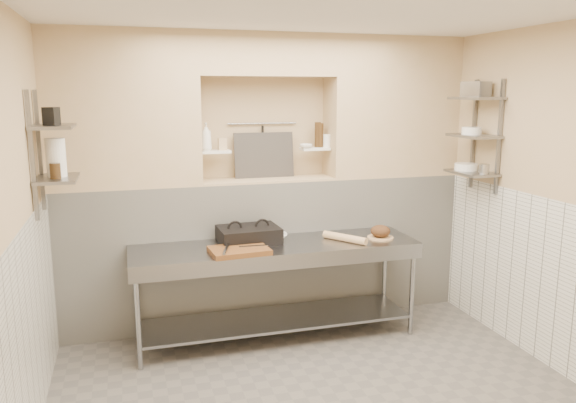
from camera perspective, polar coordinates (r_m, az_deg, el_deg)
name	(u,v)px	position (r m, az deg, el deg)	size (l,w,h in m)	color
wall_left	(2,239)	(3.72, -27.02, -3.46)	(0.10, 3.90, 2.80)	tan
wall_right	(572,202)	(4.97, 26.86, -0.06)	(0.10, 3.90, 2.80)	tan
wall_back	(261,177)	(5.77, -2.79, 2.51)	(4.00, 0.10, 2.80)	tan
wall_front	(524,337)	(2.21, 22.84, -12.60)	(4.00, 0.10, 2.80)	tan
backwall_lower	(267,249)	(5.68, -2.13, -4.85)	(4.00, 0.40, 1.40)	silver
alcove_sill	(267,180)	(5.53, -2.18, 2.25)	(1.30, 0.40, 0.02)	tan
backwall_pillar_left	(123,110)	(5.30, -16.43, 8.92)	(1.35, 0.40, 1.40)	tan
backwall_pillar_right	(391,108)	(5.93, 10.46, 9.36)	(1.35, 0.40, 1.40)	tan
backwall_header	(266,55)	(5.48, -2.27, 14.65)	(1.30, 0.40, 0.40)	tan
wainscot_left	(24,348)	(3.93, -25.23, -13.35)	(0.02, 3.90, 1.40)	silver
wainscot_right	(557,287)	(5.10, 25.67, -7.83)	(0.02, 3.90, 1.40)	silver
alcove_shelf_left	(215,152)	(5.39, -7.38, 5.05)	(0.28, 0.16, 0.03)	white
alcove_shelf_right	(315,149)	(5.64, 2.76, 5.38)	(0.28, 0.16, 0.03)	white
utensil_rail	(262,123)	(5.64, -2.65, 7.93)	(0.02, 0.02, 0.70)	gray
hanging_steel	(263,141)	(5.63, -2.58, 6.19)	(0.02, 0.02, 0.30)	black
splash_panel	(264,155)	(5.60, -2.45, 4.72)	(0.60, 0.02, 0.45)	#383330
shelf_rail_left_a	(40,151)	(4.87, -23.92, 4.73)	(0.03, 0.03, 0.95)	slate
shelf_rail_left_b	(32,156)	(4.47, -24.57, 4.21)	(0.03, 0.03, 0.95)	slate
wall_shelf_left_lower	(57,179)	(4.68, -22.40, 2.16)	(0.30, 0.50, 0.03)	slate
wall_shelf_left_upper	(53,126)	(4.64, -22.76, 7.04)	(0.30, 0.50, 0.03)	slate
shelf_rail_right_a	(474,134)	(5.84, 18.34, 6.51)	(0.03, 0.03, 1.05)	slate
shelf_rail_right_b	(499,137)	(5.52, 20.68, 6.13)	(0.03, 0.03, 1.05)	slate
wall_shelf_right_lower	(471,173)	(5.64, 18.13, 2.80)	(0.30, 0.50, 0.03)	slate
wall_shelf_right_mid	(474,136)	(5.60, 18.35, 6.34)	(0.30, 0.50, 0.03)	slate
wall_shelf_right_upper	(476,98)	(5.59, 18.57, 9.92)	(0.30, 0.50, 0.03)	slate
prep_table	(276,272)	(5.16, -1.19, -7.17)	(2.60, 0.70, 0.90)	gray
panini_press	(249,235)	(5.14, -4.01, -3.41)	(0.56, 0.42, 0.15)	black
cutting_board	(239,251)	(4.84, -4.98, -4.99)	(0.49, 0.34, 0.04)	brown
knife_blade	(254,246)	(4.88, -3.52, -4.53)	(0.25, 0.03, 0.01)	gray
tongs	(226,249)	(4.77, -6.30, -4.81)	(0.03, 0.03, 0.29)	gray
mixing_bowl	(275,236)	(5.26, -1.30, -3.57)	(0.22, 0.22, 0.05)	white
rolling_pin	(345,238)	(5.21, 5.79, -3.69)	(0.07, 0.07, 0.45)	tan
bread_board	(380,237)	(5.38, 9.35, -3.63)	(0.25, 0.25, 0.01)	tan
bread_loaf	(380,231)	(5.36, 9.37, -2.98)	(0.19, 0.19, 0.11)	#4C2D19
bottle_soap	(206,137)	(5.34, -8.32, 6.51)	(0.10, 0.10, 0.26)	white
jar_alcove	(222,144)	(5.41, -6.69, 5.82)	(0.08, 0.08, 0.11)	tan
bowl_alcove	(306,146)	(5.56, 1.84, 5.65)	(0.13, 0.13, 0.04)	white
condiment_a	(320,135)	(5.66, 3.29, 6.75)	(0.07, 0.07, 0.24)	#362310
condiment_b	(318,135)	(5.67, 3.04, 6.80)	(0.06, 0.06, 0.25)	#362310
condiment_c	(327,141)	(5.66, 3.97, 6.17)	(0.08, 0.08, 0.13)	white
jug_left	(56,158)	(4.69, -22.51, 4.14)	(0.15, 0.15, 0.30)	white
jar_left	(55,171)	(4.59, -22.57, 2.89)	(0.08, 0.08, 0.12)	#362310
box_left_upper	(51,116)	(4.58, -22.91, 7.99)	(0.10, 0.10, 0.13)	black
bowl_right	(466,167)	(5.71, 17.64, 3.38)	(0.22, 0.22, 0.07)	white
canister_right	(484,169)	(5.47, 19.29, 3.12)	(0.09, 0.09, 0.09)	gray
bowl_right_mid	(472,131)	(5.63, 18.16, 6.85)	(0.19, 0.19, 0.07)	white
basket_right	(476,89)	(5.60, 18.55, 10.76)	(0.18, 0.22, 0.14)	gray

